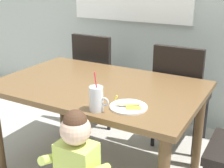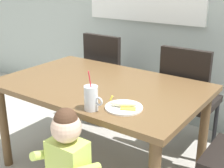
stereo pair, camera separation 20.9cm
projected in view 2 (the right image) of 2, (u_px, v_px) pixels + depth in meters
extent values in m
plane|color=#B7B2A8|center=(102.00, 168.00, 2.53)|extent=(24.00, 24.00, 0.00)
cube|color=brown|center=(101.00, 86.00, 2.29)|extent=(1.51, 0.97, 0.04)
cylinder|color=brown|center=(4.00, 127.00, 2.47)|extent=(0.07, 0.07, 0.70)
cylinder|color=brown|center=(72.00, 96.00, 3.09)|extent=(0.07, 0.07, 0.70)
cylinder|color=brown|center=(203.00, 134.00, 2.36)|extent=(0.07, 0.07, 0.70)
cube|color=black|center=(113.00, 80.00, 3.26)|extent=(0.44, 0.44, 0.06)
cube|color=black|center=(102.00, 59.00, 3.02)|extent=(0.42, 0.05, 0.48)
cylinder|color=black|center=(137.00, 99.00, 3.38)|extent=(0.04, 0.04, 0.42)
cylinder|color=black|center=(109.00, 92.00, 3.59)|extent=(0.04, 0.04, 0.42)
cylinder|color=black|center=(118.00, 111.00, 3.09)|extent=(0.04, 0.04, 0.42)
cylinder|color=black|center=(89.00, 102.00, 3.30)|extent=(0.04, 0.04, 0.42)
cube|color=black|center=(190.00, 101.00, 2.72)|extent=(0.44, 0.44, 0.06)
cube|color=black|center=(184.00, 78.00, 2.48)|extent=(0.42, 0.05, 0.48)
cylinder|color=black|center=(215.00, 123.00, 2.84)|extent=(0.04, 0.04, 0.42)
cylinder|color=black|center=(177.00, 113.00, 3.05)|extent=(0.04, 0.04, 0.42)
cylinder|color=black|center=(201.00, 140.00, 2.55)|extent=(0.04, 0.04, 0.42)
cylinder|color=black|center=(160.00, 127.00, 2.76)|extent=(0.04, 0.04, 0.42)
cube|color=#C6DB66|center=(68.00, 165.00, 1.74)|extent=(0.22, 0.15, 0.30)
sphere|color=beige|center=(66.00, 128.00, 1.66)|extent=(0.17, 0.17, 0.17)
sphere|color=#472D1E|center=(66.00, 120.00, 1.64)|extent=(0.13, 0.13, 0.13)
cylinder|color=#C6DB66|center=(48.00, 154.00, 1.79)|extent=(0.05, 0.24, 0.13)
cylinder|color=silver|center=(91.00, 98.00, 1.81)|extent=(0.08, 0.08, 0.15)
cylinder|color=#B2D184|center=(91.00, 103.00, 1.82)|extent=(0.07, 0.07, 0.08)
torus|color=silver|center=(99.00, 101.00, 1.78)|extent=(0.06, 0.01, 0.06)
cylinder|color=#E5333F|center=(91.00, 88.00, 1.78)|extent=(0.01, 0.05, 0.22)
cylinder|color=white|center=(124.00, 108.00, 1.85)|extent=(0.23, 0.23, 0.01)
ellipsoid|color=#F4EAC6|center=(124.00, 104.00, 1.84)|extent=(0.17, 0.12, 0.04)
cube|color=yellow|center=(128.00, 109.00, 1.81)|extent=(0.09, 0.07, 0.01)
cube|color=yellow|center=(128.00, 104.00, 1.88)|extent=(0.09, 0.07, 0.01)
cylinder|color=yellow|center=(111.00, 98.00, 1.84)|extent=(0.03, 0.02, 0.03)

